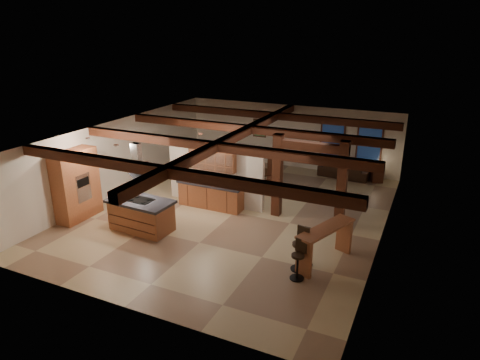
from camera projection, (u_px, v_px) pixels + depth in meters
The scene contains 23 objects.
ground at pixel (234, 213), 15.20m from camera, with size 12.00×12.00×0.00m, color tan.
room_walls at pixel (234, 165), 14.60m from camera, with size 12.00×12.00×12.00m.
ceiling_beams at pixel (234, 137), 14.27m from camera, with size 10.00×12.00×0.28m.
timber_posts at pixel (309, 171), 14.04m from camera, with size 2.50×0.30×2.90m.
partition_wall at pixel (215, 175), 15.65m from camera, with size 3.80×0.18×2.20m, color silver.
pantry_cabinet at pixel (76, 185), 14.42m from camera, with size 0.67×1.60×2.40m.
back_counter at pixel (211, 195), 15.53m from camera, with size 2.50×0.66×0.94m.
upper_display_cabinet at pixel (213, 157), 15.24m from camera, with size 1.80×0.36×0.95m.
range_hood at pixel (138, 178), 13.35m from camera, with size 1.10×1.10×1.40m.
back_windows at pixel (351, 142), 18.65m from camera, with size 2.70×0.07×1.70m.
framed_art at pixel (260, 128), 20.29m from camera, with size 0.65×0.05×0.85m.
recessed_cans at pixel (136, 139), 13.58m from camera, with size 3.16×2.46×0.03m.
kitchen_island at pixel (141, 215), 13.77m from camera, with size 2.16×1.23×1.04m.
dining_table at pixel (255, 176), 18.06m from camera, with size 1.61×0.90×0.57m, color #371D0D.
sofa at pixel (344, 170), 18.72m from camera, with size 2.16×0.85×0.63m, color black.
microwave at pixel (227, 182), 15.06m from camera, with size 0.48×0.33×0.27m, color silver.
bar_counter at pixel (326, 239), 11.73m from camera, with size 1.24×2.13×1.10m.
side_table at pixel (377, 176), 18.15m from camera, with size 0.45×0.45×0.56m, color #37190D.
table_lamp at pixel (378, 164), 17.97m from camera, with size 0.29×0.29×0.34m.
bar_stool_a at pixel (300, 249), 11.46m from camera, with size 0.44×0.45×1.22m.
bar_stool_b at pixel (298, 260), 11.06m from camera, with size 0.38×0.39×1.09m.
bar_stool_c at pixel (307, 247), 11.72m from camera, with size 0.37×0.38×1.07m.
dining_chairs at pixel (255, 168), 17.93m from camera, with size 2.51×2.51×1.31m.
Camera 1 is at (6.03, -12.54, 6.22)m, focal length 32.00 mm.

